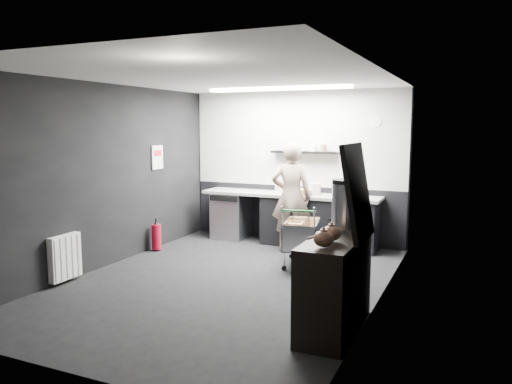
% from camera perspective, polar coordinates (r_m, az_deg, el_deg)
% --- Properties ---
extents(floor, '(5.50, 5.50, 0.00)m').
position_cam_1_polar(floor, '(6.81, -3.44, -10.23)').
color(floor, black).
rests_on(floor, ground).
extents(ceiling, '(5.50, 5.50, 0.00)m').
position_cam_1_polar(ceiling, '(6.52, -3.64, 13.00)').
color(ceiling, white).
rests_on(ceiling, wall_back).
extents(wall_back, '(5.50, 0.00, 5.50)m').
position_cam_1_polar(wall_back, '(9.04, 4.58, 2.92)').
color(wall_back, black).
rests_on(wall_back, floor).
extents(wall_front, '(5.50, 0.00, 5.50)m').
position_cam_1_polar(wall_front, '(4.31, -20.76, -2.72)').
color(wall_front, black).
rests_on(wall_front, floor).
extents(wall_left, '(0.00, 5.50, 5.50)m').
position_cam_1_polar(wall_left, '(7.66, -16.92, 1.77)').
color(wall_left, black).
rests_on(wall_left, floor).
extents(wall_right, '(0.00, 5.50, 5.50)m').
position_cam_1_polar(wall_right, '(5.88, 14.00, 0.19)').
color(wall_right, black).
rests_on(wall_right, floor).
extents(kitchen_wall_panel, '(3.95, 0.02, 1.70)m').
position_cam_1_polar(kitchen_wall_panel, '(9.00, 4.57, 6.08)').
color(kitchen_wall_panel, silver).
rests_on(kitchen_wall_panel, wall_back).
extents(dado_panel, '(3.95, 0.02, 1.00)m').
position_cam_1_polar(dado_panel, '(9.13, 4.48, -2.41)').
color(dado_panel, black).
rests_on(dado_panel, wall_back).
extents(floating_shelf, '(1.20, 0.22, 0.04)m').
position_cam_1_polar(floating_shelf, '(8.84, 5.54, 4.55)').
color(floating_shelf, black).
rests_on(floating_shelf, wall_back).
extents(wall_clock, '(0.20, 0.03, 0.20)m').
position_cam_1_polar(wall_clock, '(8.62, 13.46, 7.83)').
color(wall_clock, white).
rests_on(wall_clock, wall_back).
extents(poster, '(0.02, 0.30, 0.40)m').
position_cam_1_polar(poster, '(8.65, -11.21, 3.91)').
color(poster, white).
rests_on(poster, wall_left).
extents(poster_red_band, '(0.02, 0.22, 0.10)m').
position_cam_1_polar(poster_red_band, '(8.64, -11.20, 4.38)').
color(poster_red_band, red).
rests_on(poster_red_band, poster).
extents(radiator, '(0.10, 0.50, 0.60)m').
position_cam_1_polar(radiator, '(7.14, -21.00, -6.97)').
color(radiator, white).
rests_on(radiator, wall_left).
extents(ceiling_strip, '(2.40, 0.20, 0.04)m').
position_cam_1_polar(ceiling_strip, '(8.19, 2.52, 11.69)').
color(ceiling_strip, white).
rests_on(ceiling_strip, ceiling).
extents(prep_counter, '(3.20, 0.61, 0.90)m').
position_cam_1_polar(prep_counter, '(8.81, 4.63, -3.07)').
color(prep_counter, black).
rests_on(prep_counter, floor).
extents(person, '(0.76, 0.60, 1.82)m').
position_cam_1_polar(person, '(8.30, 4.05, -0.56)').
color(person, beige).
rests_on(person, floor).
extents(shopping_cart, '(0.64, 0.92, 0.92)m').
position_cam_1_polar(shopping_cart, '(7.52, 5.24, -5.11)').
color(shopping_cart, silver).
rests_on(shopping_cart, floor).
extents(sideboard, '(0.55, 1.28, 1.92)m').
position_cam_1_polar(sideboard, '(5.21, 9.22, -8.99)').
color(sideboard, black).
rests_on(sideboard, floor).
extents(fire_extinguisher, '(0.16, 0.16, 0.52)m').
position_cam_1_polar(fire_extinguisher, '(8.54, -11.31, -4.93)').
color(fire_extinguisher, '#B20B22').
rests_on(fire_extinguisher, floor).
extents(cardboard_box, '(0.51, 0.40, 0.09)m').
position_cam_1_polar(cardboard_box, '(8.66, 4.95, 0.03)').
color(cardboard_box, olive).
rests_on(cardboard_box, prep_counter).
extents(pink_tub, '(0.20, 0.20, 0.20)m').
position_cam_1_polar(pink_tub, '(8.62, 6.72, 0.33)').
color(pink_tub, white).
rests_on(pink_tub, prep_counter).
extents(white_container, '(0.19, 0.15, 0.17)m').
position_cam_1_polar(white_container, '(8.77, 2.92, 0.38)').
color(white_container, white).
rests_on(white_container, prep_counter).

